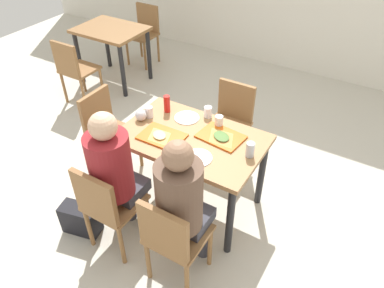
# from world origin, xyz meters

# --- Properties ---
(ground_plane) EXTENTS (10.00, 10.00, 0.02)m
(ground_plane) POSITION_xyz_m (0.00, 0.00, -0.01)
(ground_plane) COLOR beige
(main_table) EXTENTS (1.19, 0.76, 0.77)m
(main_table) POSITION_xyz_m (0.00, 0.00, 0.66)
(main_table) COLOR #9E7247
(main_table) RESTS_ON ground_plane
(chair_near_left) EXTENTS (0.40, 0.40, 0.86)m
(chair_near_left) POSITION_xyz_m (-0.30, -0.76, 0.51)
(chair_near_left) COLOR olive
(chair_near_left) RESTS_ON ground_plane
(chair_near_right) EXTENTS (0.40, 0.40, 0.86)m
(chair_near_right) POSITION_xyz_m (0.30, -0.76, 0.51)
(chair_near_right) COLOR olive
(chair_near_right) RESTS_ON ground_plane
(chair_far_side) EXTENTS (0.40, 0.40, 0.86)m
(chair_far_side) POSITION_xyz_m (0.00, 0.76, 0.51)
(chair_far_side) COLOR olive
(chair_far_side) RESTS_ON ground_plane
(chair_left_end) EXTENTS (0.40, 0.40, 0.86)m
(chair_left_end) POSITION_xyz_m (-0.98, 0.00, 0.51)
(chair_left_end) COLOR olive
(chair_left_end) RESTS_ON ground_plane
(person_in_red) EXTENTS (0.32, 0.42, 1.27)m
(person_in_red) POSITION_xyz_m (-0.30, -0.62, 0.75)
(person_in_red) COLOR #383842
(person_in_red) RESTS_ON ground_plane
(person_in_brown_jacket) EXTENTS (0.32, 0.42, 1.27)m
(person_in_brown_jacket) POSITION_xyz_m (0.30, -0.62, 0.75)
(person_in_brown_jacket) COLOR #383842
(person_in_brown_jacket) RESTS_ON ground_plane
(tray_red_near) EXTENTS (0.36, 0.27, 0.02)m
(tray_red_near) POSITION_xyz_m (-0.21, -0.13, 0.78)
(tray_red_near) COLOR #D85914
(tray_red_near) RESTS_ON main_table
(tray_red_far) EXTENTS (0.39, 0.30, 0.02)m
(tray_red_far) POSITION_xyz_m (0.21, 0.11, 0.78)
(tray_red_far) COLOR #D85914
(tray_red_far) RESTS_ON main_table
(paper_plate_center) EXTENTS (0.22, 0.22, 0.01)m
(paper_plate_center) POSITION_xyz_m (-0.18, 0.21, 0.78)
(paper_plate_center) COLOR white
(paper_plate_center) RESTS_ON main_table
(paper_plate_near_edge) EXTENTS (0.22, 0.22, 0.01)m
(paper_plate_near_edge) POSITION_xyz_m (0.18, -0.21, 0.78)
(paper_plate_near_edge) COLOR white
(paper_plate_near_edge) RESTS_ON main_table
(pizza_slice_a) EXTENTS (0.24, 0.23, 0.02)m
(pizza_slice_a) POSITION_xyz_m (-0.22, -0.15, 0.80)
(pizza_slice_a) COLOR tan
(pizza_slice_a) RESTS_ON tray_red_near
(pizza_slice_b) EXTENTS (0.28, 0.26, 0.02)m
(pizza_slice_b) POSITION_xyz_m (0.22, 0.09, 0.80)
(pizza_slice_b) COLOR #C68C47
(pizza_slice_b) RESTS_ON tray_red_far
(plastic_cup_a) EXTENTS (0.07, 0.07, 0.10)m
(plastic_cup_a) POSITION_xyz_m (-0.03, 0.32, 0.82)
(plastic_cup_a) COLOR white
(plastic_cup_a) RESTS_ON main_table
(plastic_cup_b) EXTENTS (0.07, 0.07, 0.10)m
(plastic_cup_b) POSITION_xyz_m (0.03, -0.32, 0.82)
(plastic_cup_b) COLOR white
(plastic_cup_b) RESTS_ON main_table
(plastic_cup_c) EXTENTS (0.07, 0.07, 0.10)m
(plastic_cup_c) POSITION_xyz_m (-0.47, 0.06, 0.82)
(plastic_cup_c) COLOR white
(plastic_cup_c) RESTS_ON main_table
(plastic_cup_d) EXTENTS (0.07, 0.07, 0.10)m
(plastic_cup_d) POSITION_xyz_m (0.12, 0.25, 0.82)
(plastic_cup_d) COLOR white
(plastic_cup_d) RESTS_ON main_table
(soda_can) EXTENTS (0.07, 0.07, 0.12)m
(soda_can) POSITION_xyz_m (0.50, 0.02, 0.83)
(soda_can) COLOR #B7BCC6
(soda_can) RESTS_ON main_table
(condiment_bottle) EXTENTS (0.06, 0.06, 0.16)m
(condiment_bottle) POSITION_xyz_m (-0.39, 0.21, 0.85)
(condiment_bottle) COLOR red
(condiment_bottle) RESTS_ON main_table
(foil_bundle) EXTENTS (0.10, 0.10, 0.10)m
(foil_bundle) POSITION_xyz_m (-0.50, -0.02, 0.82)
(foil_bundle) COLOR silver
(foil_bundle) RESTS_ON main_table
(handbag) EXTENTS (0.35, 0.23, 0.28)m
(handbag) POSITION_xyz_m (-0.65, -0.78, 0.14)
(handbag) COLOR black
(handbag) RESTS_ON ground_plane
(background_table) EXTENTS (0.90, 0.70, 0.77)m
(background_table) POSITION_xyz_m (-2.17, 1.49, 0.64)
(background_table) COLOR olive
(background_table) RESTS_ON ground_plane
(background_chair_near) EXTENTS (0.40, 0.40, 0.86)m
(background_chair_near) POSITION_xyz_m (-2.17, 0.76, 0.51)
(background_chair_near) COLOR olive
(background_chair_near) RESTS_ON ground_plane
(background_chair_far) EXTENTS (0.40, 0.40, 0.86)m
(background_chair_far) POSITION_xyz_m (-2.17, 2.22, 0.51)
(background_chair_far) COLOR olive
(background_chair_far) RESTS_ON ground_plane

